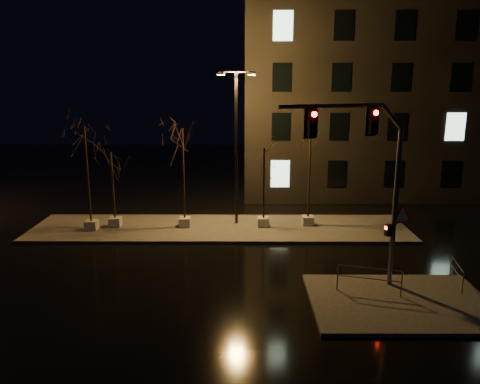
{
  "coord_description": "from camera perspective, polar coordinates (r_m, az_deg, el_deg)",
  "views": [
    {
      "loc": [
        1.3,
        -20.37,
        8.45
      ],
      "look_at": [
        1.2,
        3.76,
        2.8
      ],
      "focal_mm": 35.0,
      "sensor_mm": 36.0,
      "label": 1
    }
  ],
  "objects": [
    {
      "name": "sidewalk_corner",
      "position": [
        19.83,
        18.9,
        -12.57
      ],
      "size": [
        7.0,
        5.0,
        0.15
      ],
      "primitive_type": "cube",
      "color": "#45433E",
      "rests_on": "ground"
    },
    {
      "name": "tree_2",
      "position": [
        26.95,
        -6.99,
        5.0
      ],
      "size": [
        1.8,
        1.8,
        5.95
      ],
      "color": "beige",
      "rests_on": "median"
    },
    {
      "name": "median",
      "position": [
        27.7,
        -2.48,
        -4.43
      ],
      "size": [
        22.0,
        5.0,
        0.15
      ],
      "primitive_type": "cube",
      "color": "#45433E",
      "rests_on": "ground"
    },
    {
      "name": "tree_4",
      "position": [
        27.38,
        8.55,
        4.7
      ],
      "size": [
        1.8,
        1.8,
        5.71
      ],
      "color": "beige",
      "rests_on": "median"
    },
    {
      "name": "tree_0",
      "position": [
        27.49,
        -18.28,
        4.88
      ],
      "size": [
        1.8,
        1.8,
        6.13
      ],
      "color": "beige",
      "rests_on": "median"
    },
    {
      "name": "guard_rail_b",
      "position": [
        21.88,
        24.94,
        -8.75
      ],
      "size": [
        0.38,
        1.9,
        0.91
      ],
      "rotation": [
        0.0,
        0.0,
        1.39
      ],
      "color": "#585B60",
      "rests_on": "sidewalk_corner"
    },
    {
      "name": "ground",
      "position": [
        22.09,
        -3.2,
        -9.34
      ],
      "size": [
        90.0,
        90.0,
        0.0
      ],
      "primitive_type": "plane",
      "color": "black",
      "rests_on": "ground"
    },
    {
      "name": "building",
      "position": [
        40.43,
        18.91,
        11.14
      ],
      "size": [
        25.0,
        12.0,
        15.0
      ],
      "primitive_type": "cube",
      "color": "black",
      "rests_on": "ground"
    },
    {
      "name": "streetlight_main",
      "position": [
        27.38,
        -0.46,
        6.6
      ],
      "size": [
        2.24,
        0.63,
        8.95
      ],
      "rotation": [
        0.0,
        0.0,
        -0.18
      ],
      "color": "black",
      "rests_on": "median"
    },
    {
      "name": "guard_rail_a",
      "position": [
        19.77,
        15.48,
        -9.88
      ],
      "size": [
        2.46,
        0.74,
        1.1
      ],
      "rotation": [
        0.0,
        0.0,
        -0.28
      ],
      "color": "#585B60",
      "rests_on": "sidewalk_corner"
    },
    {
      "name": "tree_3",
      "position": [
        26.94,
        2.93,
        3.24
      ],
      "size": [
        1.8,
        1.8,
        4.82
      ],
      "color": "beige",
      "rests_on": "median"
    },
    {
      "name": "traffic_signal_mast",
      "position": [
        19.0,
        15.81,
        2.54
      ],
      "size": [
        5.86,
        2.14,
        7.55
      ],
      "rotation": [
        0.0,
        0.0,
        0.35
      ],
      "color": "#585B60",
      "rests_on": "sidewalk_corner"
    },
    {
      "name": "tree_1",
      "position": [
        27.91,
        -15.35,
        2.72
      ],
      "size": [
        1.8,
        1.8,
        4.56
      ],
      "color": "beige",
      "rests_on": "median"
    }
  ]
}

